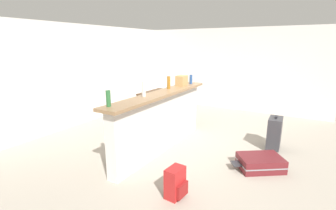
% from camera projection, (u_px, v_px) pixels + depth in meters
% --- Properties ---
extents(ground_plane, '(13.00, 13.00, 0.05)m').
position_uv_depth(ground_plane, '(194.00, 141.00, 5.35)').
color(ground_plane, '#ADA393').
extents(wall_back, '(6.60, 0.10, 2.50)m').
position_uv_depth(wall_back, '(91.00, 74.00, 6.55)').
color(wall_back, silver).
rests_on(wall_back, ground_plane).
extents(wall_right, '(0.10, 6.00, 2.50)m').
position_uv_depth(wall_right, '(227.00, 69.00, 7.74)').
color(wall_right, silver).
rests_on(wall_right, ground_plane).
extents(partition_half_wall, '(2.80, 0.20, 1.09)m').
position_uv_depth(partition_half_wall, '(162.00, 123.00, 4.72)').
color(partition_half_wall, silver).
rests_on(partition_half_wall, ground_plane).
extents(bar_countertop, '(2.96, 0.40, 0.05)m').
position_uv_depth(bar_countertop, '(161.00, 94.00, 4.58)').
color(bar_countertop, '#93704C').
rests_on(bar_countertop, partition_half_wall).
extents(bottle_green, '(0.07, 0.07, 0.24)m').
position_uv_depth(bottle_green, '(108.00, 98.00, 3.52)').
color(bottle_green, '#2D6B38').
rests_on(bottle_green, bar_countertop).
extents(bottle_white, '(0.07, 0.07, 0.26)m').
position_uv_depth(bottle_white, '(144.00, 89.00, 4.19)').
color(bottle_white, silver).
rests_on(bottle_white, bar_countertop).
extents(bottle_amber, '(0.07, 0.07, 0.25)m').
position_uv_depth(bottle_amber, '(169.00, 83.00, 4.92)').
color(bottle_amber, '#9E661E').
rests_on(bottle_amber, bar_countertop).
extents(bottle_blue, '(0.07, 0.07, 0.21)m').
position_uv_depth(bottle_blue, '(191.00, 79.00, 5.56)').
color(bottle_blue, '#284C89').
rests_on(bottle_blue, bar_countertop).
extents(grocery_bag, '(0.26, 0.18, 0.22)m').
position_uv_depth(grocery_bag, '(182.00, 81.00, 5.30)').
color(grocery_bag, tan).
rests_on(grocery_bag, bar_countertop).
extents(dining_table, '(1.10, 0.80, 0.74)m').
position_uv_depth(dining_table, '(160.00, 95.00, 6.74)').
color(dining_table, '#4C331E').
rests_on(dining_table, ground_plane).
extents(dining_chair_near_partition, '(0.47, 0.47, 0.93)m').
position_uv_depth(dining_chair_near_partition, '(176.00, 103.00, 6.42)').
color(dining_chair_near_partition, black).
rests_on(dining_chair_near_partition, ground_plane).
extents(suitcase_flat_maroon, '(0.80, 0.87, 0.22)m').
position_uv_depth(suitcase_flat_maroon, '(260.00, 163.00, 4.06)').
color(suitcase_flat_maroon, maroon).
rests_on(suitcase_flat_maroon, ground_plane).
extents(backpack_red, '(0.29, 0.27, 0.42)m').
position_uv_depth(backpack_red, '(176.00, 183.00, 3.29)').
color(backpack_red, red).
rests_on(backpack_red, ground_plane).
extents(suitcase_upright_charcoal, '(0.45, 0.26, 0.67)m').
position_uv_depth(suitcase_upright_charcoal, '(274.00, 133.00, 4.80)').
color(suitcase_upright_charcoal, '#38383D').
rests_on(suitcase_upright_charcoal, ground_plane).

